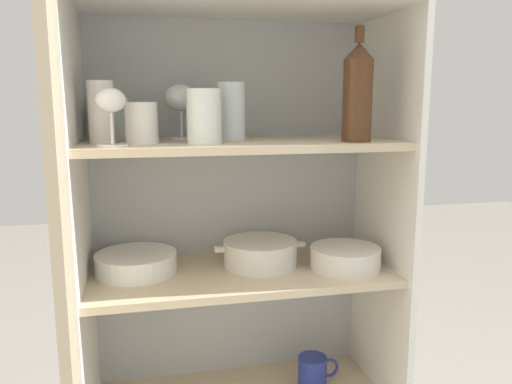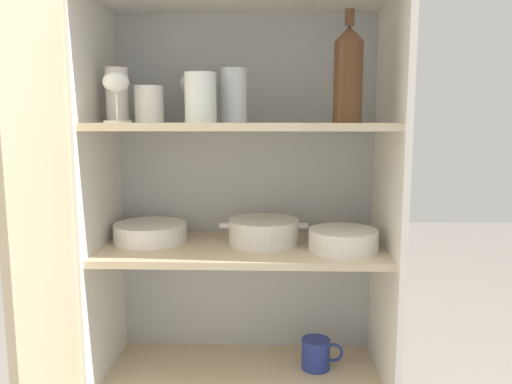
{
  "view_description": "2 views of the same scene",
  "coord_description": "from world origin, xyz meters",
  "px_view_note": "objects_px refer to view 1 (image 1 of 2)",
  "views": [
    {
      "loc": [
        -0.24,
        -1.09,
        1.17
      ],
      "look_at": [
        0.05,
        0.21,
        0.93
      ],
      "focal_mm": 35.0,
      "sensor_mm": 36.0,
      "label": 1
    },
    {
      "loc": [
        0.08,
        -1.22,
        1.09
      ],
      "look_at": [
        0.04,
        0.17,
        0.88
      ],
      "focal_mm": 35.0,
      "sensor_mm": 36.0,
      "label": 2
    }
  ],
  "objects_px": {
    "wine_bottle": "(358,92)",
    "coffee_mug_primary": "(313,371)",
    "plate_stack_white": "(136,263)",
    "casserole_dish": "(260,253)",
    "mixing_bowl_large": "(345,257)"
  },
  "relations": [
    {
      "from": "plate_stack_white",
      "to": "coffee_mug_primary",
      "type": "height_order",
      "value": "plate_stack_white"
    },
    {
      "from": "plate_stack_white",
      "to": "casserole_dish",
      "type": "relative_size",
      "value": 0.84
    },
    {
      "from": "wine_bottle",
      "to": "coffee_mug_primary",
      "type": "bearing_deg",
      "value": 112.95
    },
    {
      "from": "plate_stack_white",
      "to": "casserole_dish",
      "type": "xyz_separation_m",
      "value": [
        0.34,
        -0.01,
        0.01
      ]
    },
    {
      "from": "plate_stack_white",
      "to": "coffee_mug_primary",
      "type": "bearing_deg",
      "value": -2.2
    },
    {
      "from": "plate_stack_white",
      "to": "mixing_bowl_large",
      "type": "xyz_separation_m",
      "value": [
        0.56,
        -0.09,
        0.01
      ]
    },
    {
      "from": "coffee_mug_primary",
      "to": "plate_stack_white",
      "type": "bearing_deg",
      "value": 177.8
    },
    {
      "from": "wine_bottle",
      "to": "plate_stack_white",
      "type": "distance_m",
      "value": 0.72
    },
    {
      "from": "plate_stack_white",
      "to": "casserole_dish",
      "type": "bearing_deg",
      "value": -2.24
    },
    {
      "from": "mixing_bowl_large",
      "to": "casserole_dish",
      "type": "distance_m",
      "value": 0.23
    },
    {
      "from": "coffee_mug_primary",
      "to": "casserole_dish",
      "type": "bearing_deg",
      "value": 177.88
    },
    {
      "from": "wine_bottle",
      "to": "coffee_mug_primary",
      "type": "xyz_separation_m",
      "value": [
        -0.05,
        0.13,
        -0.81
      ]
    },
    {
      "from": "mixing_bowl_large",
      "to": "coffee_mug_primary",
      "type": "height_order",
      "value": "mixing_bowl_large"
    },
    {
      "from": "plate_stack_white",
      "to": "mixing_bowl_large",
      "type": "relative_size",
      "value": 1.13
    },
    {
      "from": "plate_stack_white",
      "to": "coffee_mug_primary",
      "type": "xyz_separation_m",
      "value": [
        0.5,
        -0.02,
        -0.37
      ]
    }
  ]
}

